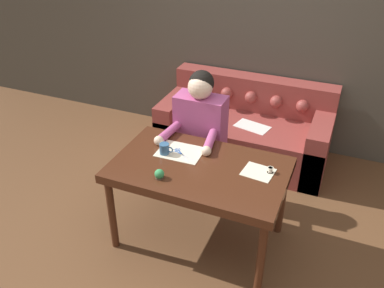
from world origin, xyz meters
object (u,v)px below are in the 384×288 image
(dining_table, at_px, (199,174))
(person, at_px, (200,136))
(couch, at_px, (245,130))
(scissors, at_px, (180,153))
(mug, at_px, (165,149))
(thread_spool, at_px, (270,170))
(pin_cushion, at_px, (159,174))

(dining_table, bearing_deg, person, 111.20)
(person, bearing_deg, couch, 77.01)
(dining_table, relative_size, scissors, 6.00)
(mug, relative_size, thread_spool, 2.51)
(dining_table, bearing_deg, thread_spool, 13.38)
(pin_cushion, bearing_deg, mug, 109.34)
(person, height_order, thread_spool, person)
(dining_table, relative_size, person, 1.06)
(person, relative_size, scissors, 5.67)
(mug, xyz_separation_m, pin_cushion, (0.11, -0.30, -0.01))
(couch, distance_m, thread_spool, 1.46)
(dining_table, relative_size, pin_cushion, 18.27)
(dining_table, bearing_deg, couch, 91.02)
(couch, bearing_deg, person, -102.99)
(mug, bearing_deg, dining_table, -9.75)
(dining_table, relative_size, thread_spool, 29.03)
(mug, bearing_deg, thread_spool, 4.66)
(pin_cushion, bearing_deg, scissors, 90.16)
(thread_spool, bearing_deg, dining_table, -166.62)
(dining_table, height_order, pin_cushion, pin_cushion)
(scissors, xyz_separation_m, pin_cushion, (0.00, -0.36, 0.03))
(dining_table, height_order, couch, couch)
(couch, xyz_separation_m, pin_cushion, (-0.18, -1.65, 0.46))
(dining_table, xyz_separation_m, scissors, (-0.21, 0.11, 0.08))
(couch, relative_size, pin_cushion, 24.46)
(person, height_order, pin_cushion, person)
(thread_spool, bearing_deg, mug, -175.34)
(dining_table, distance_m, mug, 0.34)
(couch, distance_m, pin_cushion, 1.73)
(scissors, distance_m, mug, 0.13)
(couch, xyz_separation_m, mug, (-0.29, -1.35, 0.47))
(couch, xyz_separation_m, scissors, (-0.18, -1.30, 0.43))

